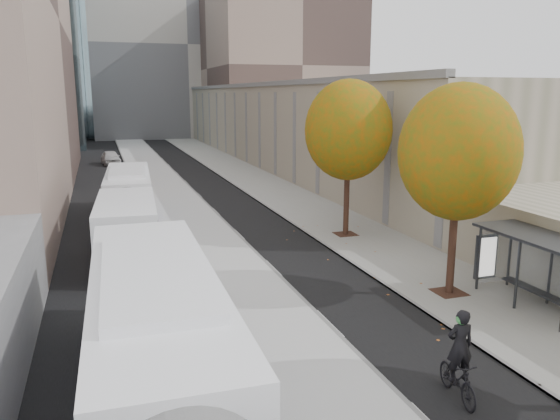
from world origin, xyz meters
name	(u,v)px	position (x,y,z in m)	size (l,w,h in m)	color
bus_platform	(170,198)	(-3.88, 35.00, 0.07)	(4.25, 150.00, 0.15)	#BDBDBD
sidewalk	(278,192)	(4.12, 35.00, 0.04)	(4.75, 150.00, 0.08)	gray
building_tan	(292,120)	(15.50, 64.00, 4.00)	(18.00, 92.00, 8.00)	gray
building_far_block	(180,48)	(6.00, 96.00, 15.00)	(30.00, 18.00, 30.00)	#A09B93
bus_shelter	(542,247)	(5.69, 10.96, 2.19)	(1.90, 4.40, 2.53)	#383A3F
tree_c	(459,152)	(3.60, 13.00, 5.25)	(4.20, 4.20, 7.28)	black
tree_d	(348,130)	(3.60, 22.00, 5.47)	(4.40, 4.40, 7.60)	black
bus_far	(128,206)	(-7.11, 25.78, 1.54)	(3.50, 17.00, 2.81)	white
cyclist	(458,366)	(-0.47, 6.92, 0.85)	(0.75, 1.85, 2.30)	black
distant_car	(111,158)	(-7.30, 56.50, 0.72)	(1.70, 4.23, 1.44)	silver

